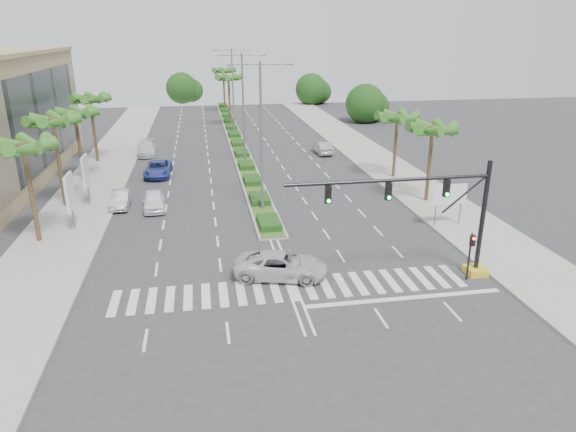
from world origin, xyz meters
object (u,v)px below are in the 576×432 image
Objects in this scene: car_parked_d at (146,149)px; car_right at (323,148)px; car_parked_a at (154,201)px; car_parked_b at (120,199)px; car_crossing at (281,265)px; car_parked_c at (158,169)px.

car_parked_d is 21.39m from car_right.
car_parked_a is 3.08m from car_parked_b.
car_crossing is at bearing 70.63° from car_right.
car_parked_c is 1.19× the size of car_right.
car_parked_a is 0.82× the size of car_parked_d.
car_crossing reaches higher than car_parked_d.
car_right is at bearing 22.83° from car_parked_c.
car_crossing is at bearing -68.05° from car_parked_c.
car_crossing is (8.54, -14.35, 0.03)m from car_parked_a.
car_crossing is (8.87, -25.11, 0.02)m from car_parked_c.
car_crossing reaches higher than car_parked_a.
car_right is at bearing 37.16° from car_parked_b.
car_right is at bearing -2.98° from car_crossing.
car_parked_d is at bearing 88.06° from car_parked_b.
car_parked_c is 20.42m from car_right.
car_parked_a is at bearing 45.47° from car_crossing.
car_parked_d is at bearing 103.82° from car_parked_c.
car_crossing reaches higher than car_parked_c.
car_parked_b is at bearing -94.64° from car_parked_d.
car_right is (19.15, 7.09, -0.00)m from car_parked_c.
car_right is at bearing 38.68° from car_parked_a.
car_crossing is (11.39, -15.49, 0.09)m from car_parked_b.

